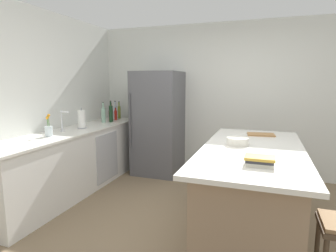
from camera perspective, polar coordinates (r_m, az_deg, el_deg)
name	(u,v)px	position (r m, az deg, el deg)	size (l,w,h in m)	color
ground_plane	(203,236)	(3.18, 7.11, -21.42)	(7.20, 7.20, 0.00)	#7A664C
wall_rear	(232,100)	(4.98, 13.00, 5.26)	(6.00, 0.10, 2.60)	silver
wall_left	(15,106)	(4.04, -28.79, 3.55)	(0.10, 6.00, 2.60)	silver
counter_run_left	(75,160)	(4.39, -18.45, -6.64)	(0.68, 2.96, 0.91)	silver
kitchen_island	(251,190)	(3.14, 16.51, -12.49)	(1.00, 2.19, 0.94)	#8E755B
refrigerator	(158,123)	(4.90, -2.03, 0.61)	(0.77, 0.78, 1.78)	#56565B
sink_faucet	(63,121)	(4.18, -20.71, 1.04)	(0.15, 0.05, 0.30)	silver
flower_vase	(49,130)	(3.90, -23.18, -0.70)	(0.10, 0.10, 0.29)	silver
paper_towel_roll	(82,120)	(4.39, -17.20, 1.27)	(0.14, 0.14, 0.31)	gray
olive_oil_bottle	(119,112)	(5.40, -9.94, 2.89)	(0.05, 0.05, 0.33)	olive
soda_bottle	(115,112)	(5.34, -10.71, 2.80)	(0.07, 0.07, 0.34)	silver
hot_sauce_bottle	(116,115)	(5.23, -10.62, 2.28)	(0.05, 0.05, 0.23)	red
syrup_bottle	(110,115)	(5.18, -11.68, 2.12)	(0.06, 0.06, 0.24)	#5B3319
vinegar_bottle	(111,114)	(5.04, -11.49, 2.37)	(0.06, 0.06, 0.33)	#994C23
wine_bottle	(111,113)	(4.96, -11.57, 2.54)	(0.07, 0.07, 0.37)	#19381E
gin_bottle	(103,115)	(4.92, -13.04, 2.26)	(0.07, 0.07, 0.35)	#8CB79E
cookbook_stack	(260,161)	(2.39, 18.20, -6.74)	(0.23, 0.18, 0.08)	silver
mixing_bowl	(238,141)	(3.08, 14.01, -3.03)	(0.23, 0.23, 0.08)	silver
cutting_board	(261,134)	(3.73, 18.43, -1.65)	(0.35, 0.24, 0.02)	#9E7042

